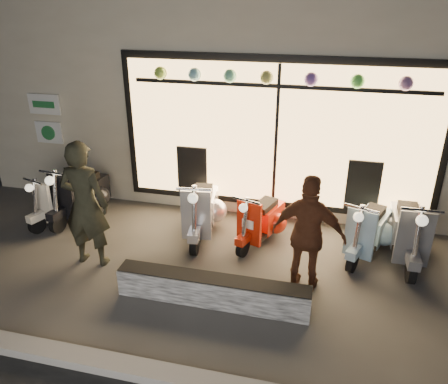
# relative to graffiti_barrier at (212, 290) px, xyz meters

# --- Properties ---
(ground) EXTENTS (40.00, 40.00, 0.00)m
(ground) POSITION_rel_graffiti_barrier_xyz_m (-0.36, 0.65, -0.20)
(ground) COLOR #383533
(ground) RESTS_ON ground
(kerb) EXTENTS (40.00, 0.25, 0.12)m
(kerb) POSITION_rel_graffiti_barrier_xyz_m (-0.36, -1.35, -0.14)
(kerb) COLOR slate
(kerb) RESTS_ON ground
(shop_building) EXTENTS (10.20, 6.23, 4.20)m
(shop_building) POSITION_rel_graffiti_barrier_xyz_m (-0.36, 5.63, 1.90)
(shop_building) COLOR beige
(shop_building) RESTS_ON ground
(graffiti_barrier) EXTENTS (2.56, 0.28, 0.40)m
(graffiti_barrier) POSITION_rel_graffiti_barrier_xyz_m (0.00, 0.00, 0.00)
(graffiti_barrier) COLOR black
(graffiti_barrier) RESTS_ON ground
(scooter_silver) EXTENTS (0.59, 1.49, 1.06)m
(scooter_silver) POSITION_rel_graffiti_barrier_xyz_m (-0.68, 1.85, 0.22)
(scooter_silver) COLOR black
(scooter_silver) RESTS_ON ground
(scooter_red) EXTENTS (0.67, 1.27, 0.91)m
(scooter_red) POSITION_rel_graffiti_barrier_xyz_m (0.37, 1.84, 0.17)
(scooter_red) COLOR black
(scooter_red) RESTS_ON ground
(scooter_black) EXTENTS (0.58, 1.47, 1.04)m
(scooter_black) POSITION_rel_graffiti_barrier_xyz_m (-2.97, 1.95, 0.22)
(scooter_black) COLOR black
(scooter_black) RESTS_ON ground
(scooter_cream) EXTENTS (0.68, 1.28, 0.92)m
(scooter_cream) POSITION_rel_graffiti_barrier_xyz_m (-3.18, 1.72, 0.17)
(scooter_cream) COLOR black
(scooter_cream) RESTS_ON ground
(scooter_blue) EXTENTS (0.76, 1.36, 0.98)m
(scooter_blue) POSITION_rel_graffiti_barrier_xyz_m (2.06, 1.85, 0.19)
(scooter_blue) COLOR black
(scooter_blue) RESTS_ON ground
(scooter_grey) EXTENTS (0.48, 1.49, 1.08)m
(scooter_grey) POSITION_rel_graffiti_barrier_xyz_m (2.61, 1.89, 0.23)
(scooter_grey) COLOR black
(scooter_grey) RESTS_ON ground
(man) EXTENTS (0.72, 0.48, 1.94)m
(man) POSITION_rel_graffiti_barrier_xyz_m (-2.04, 0.52, 0.77)
(man) COLOR black
(man) RESTS_ON ground
(woman) EXTENTS (1.03, 0.54, 1.68)m
(woman) POSITION_rel_graffiti_barrier_xyz_m (1.16, 0.63, 0.64)
(woman) COLOR brown
(woman) RESTS_ON ground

